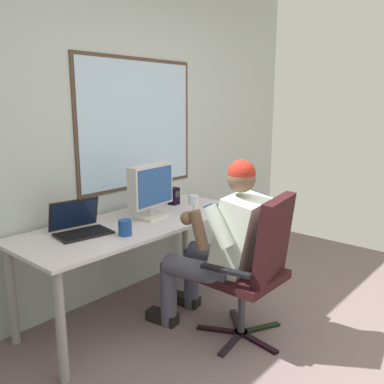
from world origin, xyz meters
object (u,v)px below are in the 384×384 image
desk (138,233)px  wine_glass (194,201)px  office_chair (258,261)px  person_seated (221,243)px  laptop (79,224)px  cd_case (213,206)px  desk_speaker (174,196)px  coffee_mug (125,228)px  crt_monitor (151,187)px

desk → wine_glass: bearing=-20.9°
office_chair → person_seated: size_ratio=0.82×
laptop → cd_case: bearing=-12.1°
office_chair → desk_speaker: 1.12m
office_chair → laptop: office_chair is taller
coffee_mug → desk_speaker: bearing=22.5°
wine_glass → coffee_mug: 0.72m
office_chair → person_seated: 0.29m
office_chair → wine_glass: (0.19, 0.73, 0.26)m
desk_speaker → coffee_mug: bearing=-157.5°
desk → office_chair: 0.93m
laptop → wine_glass: laptop is taller
laptop → desk_speaker: laptop is taller
laptop → person_seated: bearing=-47.4°
crt_monitor → cd_case: size_ratio=2.67×
person_seated → cd_case: 0.69m
office_chair → coffee_mug: office_chair is taller
cd_case → coffee_mug: (-0.99, -0.03, 0.05)m
wine_glass → cd_case: wine_glass is taller
crt_monitor → coffee_mug: bearing=-156.6°
office_chair → desk_speaker: (0.31, 1.06, 0.23)m
person_seated → crt_monitor: (-0.08, 0.61, 0.32)m
desk → cd_case: bearing=-12.5°
desk → person_seated: size_ratio=1.50×
person_seated → laptop: (-0.66, 0.71, 0.14)m
crt_monitor → desk_speaker: crt_monitor is taller
desk → wine_glass: (0.44, -0.17, 0.20)m
person_seated → desk: bearing=108.5°
cd_case → desk: bearing=167.5°
laptop → cd_case: laptop is taller
person_seated → wine_glass: (0.23, 0.45, 0.19)m
desk → desk_speaker: bearing=15.8°
crt_monitor → laptop: size_ratio=1.10×
laptop → coffee_mug: 0.33m
office_chair → cd_case: 0.89m
desk → wine_glass: 0.51m
crt_monitor → cd_case: (0.58, -0.15, -0.23)m
desk → desk_speaker: size_ratio=12.58×
crt_monitor → person_seated: bearing=-82.8°
cd_case → desk_speaker: bearing=116.1°
coffee_mug → office_chair: bearing=-53.3°
desk_speaker → cd_case: 0.36m
laptop → desk_speaker: bearing=3.9°
office_chair → coffee_mug: bearing=126.7°
person_seated → desk_speaker: size_ratio=8.38×
office_chair → laptop: bearing=125.3°
desk → coffee_mug: bearing=-145.8°
crt_monitor → wine_glass: crt_monitor is taller
crt_monitor → cd_case: 0.64m
crt_monitor → laptop: (-0.58, 0.10, -0.18)m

